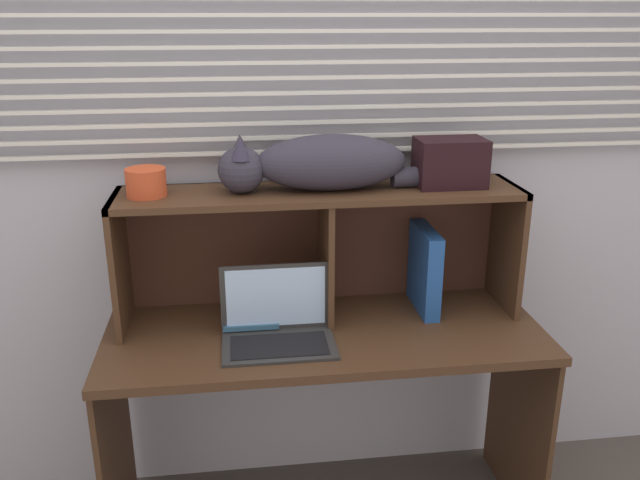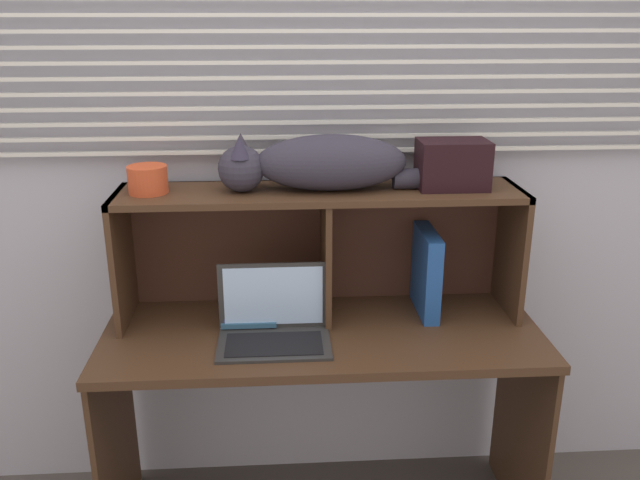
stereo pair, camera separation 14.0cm
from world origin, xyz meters
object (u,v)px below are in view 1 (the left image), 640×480
cat (321,164)px  binder_upright (425,269)px  book_stack (251,309)px  laptop (278,326)px  storage_box (450,162)px  small_basket (146,182)px

cat → binder_upright: 0.53m
cat → book_stack: cat is taller
book_stack → cat: bearing=-0.3°
laptop → book_stack: laptop is taller
cat → book_stack: bearing=179.7°
laptop → storage_box: bearing=16.9°
laptop → small_basket: size_ratio=2.83×
binder_upright → storage_box: storage_box is taller
binder_upright → storage_box: (0.07, 0.00, 0.38)m
small_basket → storage_box: (0.99, 0.00, 0.04)m
cat → book_stack: 0.56m
cat → storage_box: (0.43, 0.00, -0.01)m
book_stack → storage_box: size_ratio=1.13×
book_stack → small_basket: 0.56m
cat → laptop: size_ratio=2.35×
book_stack → small_basket: bearing=-179.7°
laptop → binder_upright: bearing=18.9°
laptop → storage_box: 0.78m
cat → storage_box: size_ratio=3.70×
laptop → small_basket: 0.62m
cat → book_stack: size_ratio=3.26×
small_basket → laptop: bearing=-24.7°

